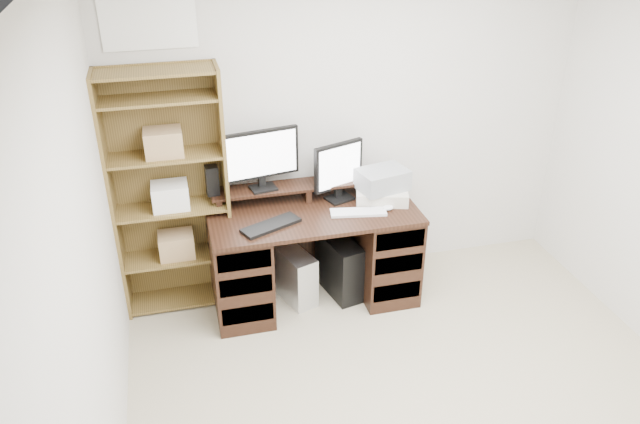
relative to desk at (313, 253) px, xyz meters
name	(u,v)px	position (x,y,z in m)	size (l,w,h in m)	color
room	(471,268)	(0.37, -1.64, 0.86)	(3.54, 4.04, 2.54)	tan
desk	(313,253)	(0.00, 0.00, 0.00)	(1.50, 0.70, 0.75)	black
riser_shelf	(306,187)	(0.00, 0.21, 0.45)	(1.40, 0.22, 0.12)	black
monitor_wide	(261,157)	(-0.32, 0.21, 0.73)	(0.56, 0.17, 0.44)	black
monitor_small	(338,169)	(0.23, 0.14, 0.60)	(0.39, 0.21, 0.44)	black
speaker	(212,180)	(-0.68, 0.20, 0.59)	(0.09, 0.09, 0.22)	black
keyboard_black	(271,225)	(-0.33, -0.16, 0.37)	(0.42, 0.14, 0.02)	black
keyboard_white	(358,212)	(0.30, -0.12, 0.37)	(0.40, 0.12, 0.02)	silver
mouse	(388,208)	(0.52, -0.12, 0.38)	(0.09, 0.06, 0.03)	silver
printer	(382,194)	(0.53, 0.04, 0.41)	(0.37, 0.28, 0.09)	beige
basket	(382,179)	(0.53, 0.04, 0.53)	(0.35, 0.25, 0.15)	gray
tower_silver	(294,275)	(-0.14, 0.02, -0.19)	(0.18, 0.41, 0.41)	silver
tower_black	(340,266)	(0.22, 0.02, -0.16)	(0.29, 0.49, 0.46)	black
bookshelf	(170,192)	(-0.98, 0.21, 0.53)	(0.80, 0.30, 1.80)	brown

